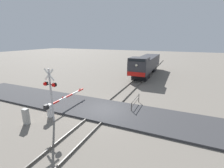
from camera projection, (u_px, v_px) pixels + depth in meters
name	position (u px, v px, depth m)	size (l,w,h in m)	color
ground_plane	(105.00, 111.00, 14.99)	(160.00, 160.00, 0.00)	slate
rail_track_left	(99.00, 109.00, 15.24)	(0.08, 80.00, 0.15)	#59544C
rail_track_right	(112.00, 111.00, 14.69)	(0.08, 80.00, 0.15)	#59544C
road_surface	(105.00, 110.00, 14.97)	(36.00, 4.59, 0.16)	#38383A
locomotive	(146.00, 64.00, 29.78)	(2.87, 14.31, 3.73)	black
crossing_signal	(50.00, 89.00, 12.36)	(1.18, 0.33, 4.37)	#ADADB2
crossing_gate	(55.00, 105.00, 14.22)	(0.36, 5.62, 1.27)	silver
utility_cabinet	(26.00, 117.00, 12.51)	(0.43, 0.34, 1.29)	#999993
guard_railing	(135.00, 101.00, 15.68)	(0.08, 2.74, 0.95)	#4C4742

